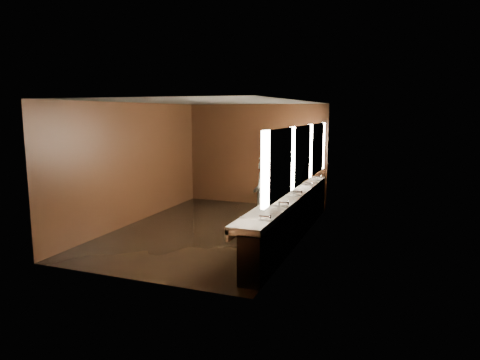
{
  "coord_description": "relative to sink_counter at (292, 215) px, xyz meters",
  "views": [
    {
      "loc": [
        3.83,
        -8.33,
        2.59
      ],
      "look_at": [
        0.66,
        0.0,
        1.16
      ],
      "focal_mm": 32.0,
      "sensor_mm": 36.0,
      "label": 1
    }
  ],
  "objects": [
    {
      "name": "sink_counter",
      "position": [
        0.0,
        0.0,
        0.0
      ],
      "size": [
        0.55,
        5.4,
        1.01
      ],
      "color": "black",
      "rests_on": "floor"
    },
    {
      "name": "wall_front",
      "position": [
        -1.79,
        -3.0,
        0.9
      ],
      "size": [
        4.0,
        0.02,
        2.8
      ],
      "primitive_type": "cube",
      "color": "black",
      "rests_on": "floor"
    },
    {
      "name": "floor",
      "position": [
        -1.79,
        0.0,
        -0.5
      ],
      "size": [
        6.0,
        6.0,
        0.0
      ],
      "primitive_type": "plane",
      "color": "black",
      "rests_on": "ground"
    },
    {
      "name": "wall_right",
      "position": [
        0.21,
        0.0,
        0.9
      ],
      "size": [
        0.02,
        6.0,
        2.8
      ],
      "primitive_type": "cube",
      "color": "black",
      "rests_on": "floor"
    },
    {
      "name": "ceiling",
      "position": [
        -1.79,
        0.0,
        2.3
      ],
      "size": [
        4.0,
        6.0,
        0.02
      ],
      "primitive_type": "cube",
      "color": "#2D2D2B",
      "rests_on": "wall_back"
    },
    {
      "name": "wall_left",
      "position": [
        -3.79,
        0.0,
        0.9
      ],
      "size": [
        0.02,
        6.0,
        2.8
      ],
      "primitive_type": "cube",
      "color": "black",
      "rests_on": "floor"
    },
    {
      "name": "mirror_band",
      "position": [
        0.19,
        -0.0,
        1.25
      ],
      "size": [
        0.06,
        5.03,
        1.15
      ],
      "color": "#FFE9CB",
      "rests_on": "wall_right"
    },
    {
      "name": "person",
      "position": [
        -0.62,
        0.01,
        0.36
      ],
      "size": [
        0.43,
        0.64,
        1.71
      ],
      "primitive_type": "imported",
      "rotation": [
        0.0,
        0.0,
        -1.54
      ],
      "color": "#89B9CC",
      "rests_on": "floor"
    },
    {
      "name": "wall_back",
      "position": [
        -1.79,
        3.0,
        0.9
      ],
      "size": [
        4.0,
        0.02,
        2.8
      ],
      "primitive_type": "cube",
      "color": "black",
      "rests_on": "floor"
    },
    {
      "name": "trash_bin",
      "position": [
        -0.22,
        -0.59,
        -0.23
      ],
      "size": [
        0.4,
        0.4,
        0.54
      ],
      "primitive_type": "cylinder",
      "rotation": [
        0.0,
        0.0,
        -0.16
      ],
      "color": "black",
      "rests_on": "floor"
    }
  ]
}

